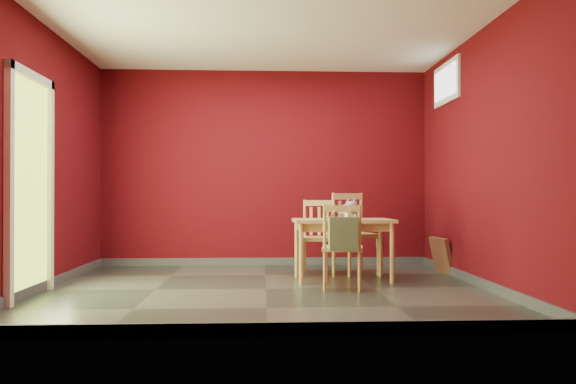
{
  "coord_description": "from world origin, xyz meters",
  "views": [
    {
      "loc": [
        -0.04,
        -5.79,
        0.95
      ],
      "look_at": [
        0.25,
        0.45,
        1.0
      ],
      "focal_mm": 35.0,
      "sensor_mm": 36.0,
      "label": 1
    }
  ],
  "objects_px": {
    "chair_far_left": "(319,236)",
    "chair_far_right": "(353,232)",
    "dining_table": "(343,227)",
    "chair_near": "(342,246)",
    "cat": "(348,208)",
    "tote_bag": "(343,234)",
    "picture_frame": "(441,255)"
  },
  "relations": [
    {
      "from": "dining_table",
      "to": "chair_near",
      "type": "bearing_deg",
      "value": -98.6
    },
    {
      "from": "chair_far_left",
      "to": "picture_frame",
      "type": "xyz_separation_m",
      "value": [
        1.53,
        -0.0,
        -0.24
      ]
    },
    {
      "from": "chair_near",
      "to": "cat",
      "type": "bearing_deg",
      "value": 76.11
    },
    {
      "from": "chair_far_right",
      "to": "cat",
      "type": "height_order",
      "value": "chair_far_right"
    },
    {
      "from": "tote_bag",
      "to": "picture_frame",
      "type": "bearing_deg",
      "value": 43.91
    },
    {
      "from": "chair_far_right",
      "to": "chair_near",
      "type": "distance_m",
      "value": 1.19
    },
    {
      "from": "dining_table",
      "to": "picture_frame",
      "type": "relative_size",
      "value": 2.48
    },
    {
      "from": "dining_table",
      "to": "chair_near",
      "type": "distance_m",
      "value": 0.65
    },
    {
      "from": "chair_far_left",
      "to": "chair_near",
      "type": "distance_m",
      "value": 1.17
    },
    {
      "from": "chair_far_left",
      "to": "chair_far_right",
      "type": "relative_size",
      "value": 0.91
    },
    {
      "from": "chair_near",
      "to": "chair_far_right",
      "type": "bearing_deg",
      "value": 75.19
    },
    {
      "from": "dining_table",
      "to": "cat",
      "type": "height_order",
      "value": "cat"
    },
    {
      "from": "picture_frame",
      "to": "chair_far_right",
      "type": "bearing_deg",
      "value": -179.29
    },
    {
      "from": "tote_bag",
      "to": "cat",
      "type": "bearing_deg",
      "value": 77.97
    },
    {
      "from": "chair_far_left",
      "to": "chair_far_right",
      "type": "xyz_separation_m",
      "value": [
        0.43,
        -0.02,
        0.04
      ]
    },
    {
      "from": "tote_bag",
      "to": "cat",
      "type": "relative_size",
      "value": 0.83
    },
    {
      "from": "dining_table",
      "to": "chair_near",
      "type": "height_order",
      "value": "chair_near"
    },
    {
      "from": "dining_table",
      "to": "tote_bag",
      "type": "bearing_deg",
      "value": -97.95
    },
    {
      "from": "chair_far_left",
      "to": "tote_bag",
      "type": "bearing_deg",
      "value": -85.85
    },
    {
      "from": "tote_bag",
      "to": "chair_near",
      "type": "bearing_deg",
      "value": 83.98
    },
    {
      "from": "chair_near",
      "to": "picture_frame",
      "type": "xyz_separation_m",
      "value": [
        1.41,
        1.16,
        -0.22
      ]
    },
    {
      "from": "chair_far_left",
      "to": "chair_near",
      "type": "height_order",
      "value": "chair_far_left"
    },
    {
      "from": "dining_table",
      "to": "chair_far_right",
      "type": "xyz_separation_m",
      "value": [
        0.21,
        0.53,
        -0.1
      ]
    },
    {
      "from": "chair_far_left",
      "to": "cat",
      "type": "bearing_deg",
      "value": -60.4
    },
    {
      "from": "dining_table",
      "to": "chair_far_right",
      "type": "bearing_deg",
      "value": 68.31
    },
    {
      "from": "chair_near",
      "to": "tote_bag",
      "type": "relative_size",
      "value": 2.16
    },
    {
      "from": "chair_far_left",
      "to": "chair_far_right",
      "type": "bearing_deg",
      "value": -2.03
    },
    {
      "from": "cat",
      "to": "chair_near",
      "type": "bearing_deg",
      "value": -91.34
    },
    {
      "from": "chair_near",
      "to": "cat",
      "type": "height_order",
      "value": "cat"
    },
    {
      "from": "chair_near",
      "to": "tote_bag",
      "type": "height_order",
      "value": "chair_near"
    },
    {
      "from": "tote_bag",
      "to": "picture_frame",
      "type": "distance_m",
      "value": 2.02
    },
    {
      "from": "dining_table",
      "to": "cat",
      "type": "relative_size",
      "value": 2.34
    }
  ]
}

